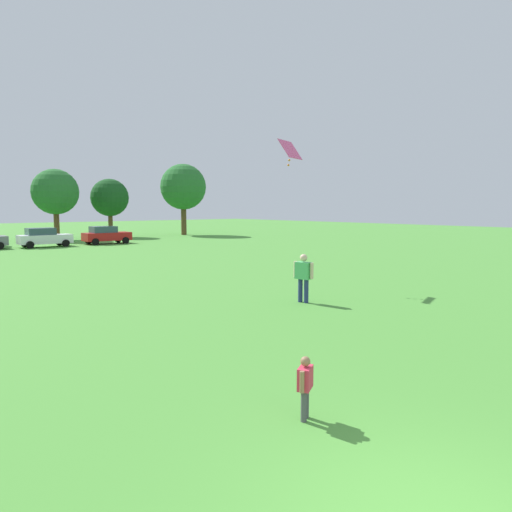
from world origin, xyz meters
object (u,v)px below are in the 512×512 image
Objects in this scene: parked_car_white_2 at (44,237)px; tree_center_right at (55,192)px; tree_right at (110,198)px; kite at (290,151)px; adult_bystander at (303,274)px; tree_far_right at (183,187)px; child_kite_flyer at (305,382)px; parked_car_red_3 at (106,235)px.

tree_center_right is (3.71, 9.04, 4.24)m from parked_car_white_2.
parked_car_white_2 is 14.52m from tree_right.
tree_center_right is (0.53, 36.84, -0.89)m from kite.
adult_bystander is 43.44m from tree_far_right.
tree_far_right is at bearing -11.95° from tree_right.
tree_far_right is at bearing -3.96° from tree_center_right.
child_kite_flyer is 9.47m from adult_bystander.
adult_bystander is at bearing -98.91° from parked_car_red_3.
tree_far_right is (8.77, -1.86, 1.41)m from tree_right.
kite is 28.45m from parked_car_white_2.
child_kite_flyer is 0.25× the size of parked_car_white_2.
child_kite_flyer is at bearing -54.87° from adult_bystander.
adult_bystander is 0.41× the size of parked_car_red_3.
child_kite_flyer is 0.73× the size of kite.
kite reaches higher than adult_bystander.
adult_bystander is 31.63m from parked_car_red_3.
tree_center_right is 6.36m from tree_right.
tree_right reaches higher than parked_car_red_3.
tree_center_right is (3.02, 40.23, 4.03)m from adult_bystander.
child_kite_flyer is at bearing -108.52° from tree_right.
kite is 0.16× the size of tree_far_right.
tree_far_right reaches higher than tree_center_right.
parked_car_white_2 is 10.65m from tree_center_right.
kite is at bearing -90.82° from tree_center_right.
parked_car_white_2 is at bearing 171.36° from adult_bystander.
parked_car_red_3 is 0.57× the size of tree_center_right.
adult_bystander is 0.20× the size of tree_far_right.
tree_far_right reaches higher than child_kite_flyer.
kite is at bearing -100.26° from tree_right.
tree_right is at bearing 40.40° from child_kite_flyer.
tree_far_right is (15.58, 35.80, 0.00)m from kite.
tree_far_right is (15.06, -1.04, 0.89)m from tree_center_right.
tree_far_right reaches higher than parked_car_white_2.
tree_right is (9.99, 9.85, 3.72)m from parked_car_white_2.
parked_car_red_3 is (5.58, 0.05, 0.00)m from parked_car_white_2.
parked_car_red_3 reaches higher than child_kite_flyer.
parked_car_red_3 is at bearing -114.23° from tree_right.
parked_car_white_2 is at bearing -156.92° from tree_far_right.
child_kite_flyer is 0.16× the size of tree_right.
child_kite_flyer is at bearing -132.32° from kite.
kite is at bearing 133.76° from adult_bystander.
tree_right is at bearing 65.77° from parked_car_red_3.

